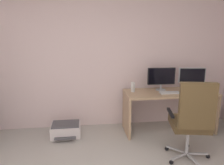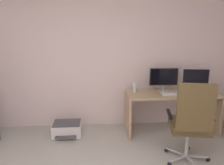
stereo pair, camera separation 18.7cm
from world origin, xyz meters
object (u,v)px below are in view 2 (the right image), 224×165
Objects in this scene: monitor_secondary at (196,77)px; keyboard at (172,94)px; desk at (171,103)px; monitor_main at (164,78)px; desktop_speaker at (134,87)px; office_chair at (191,121)px; printer at (67,129)px; computer_mouse at (188,93)px.

keyboard is at bearing -155.96° from monitor_secondary.
keyboard reaches higher than desk.
monitor_main is (-0.12, 0.13, 0.42)m from desk.
desktop_speaker is (-0.60, 0.17, 0.07)m from keyboard.
office_chair is at bearing -95.30° from desk.
monitor_main reaches higher than printer.
monitor_main is 0.42× the size of office_chair.
office_chair is (-0.33, -0.92, -0.11)m from computer_mouse.
printer is at bearing -176.35° from desktop_speaker.
monitor_secondary is 0.97× the size of printer.
keyboard is at bearing -15.77° from desktop_speaker.
computer_mouse is 0.98m from office_chair.
monitor_secondary is 0.58m from keyboard.
computer_mouse is at bearing -18.75° from desk.
keyboard is at bearing 86.60° from office_chair.
monitor_main is at bearing 111.52° from keyboard.
monitor_secondary is 2.42m from printer.
monitor_secondary is 0.41× the size of office_chair.
desk is 0.32m from computer_mouse.
computer_mouse is (0.24, -0.08, 0.20)m from desk.
monitor_main is 1.45× the size of keyboard.
monitor_secondary is 1.10m from desktop_speaker.
monitor_main is 1.03× the size of monitor_secondary.
desk is 1.01m from office_chair.
desktop_speaker is at bearing 3.65° from printer.
desk is 3.29× the size of monitor_secondary.
computer_mouse is at bearing 70.03° from office_chair.
keyboard is at bearing -112.95° from desk.
monitor_main is at bearing 91.50° from office_chair.
office_chair is at bearing -92.87° from keyboard.
keyboard is (-0.49, -0.22, -0.23)m from monitor_secondary.
desktop_speaker reaches higher than computer_mouse.
printer is (-2.05, 0.09, -0.63)m from computer_mouse.
printer is (-1.81, 0.00, -0.43)m from desk.
desktop_speaker is at bearing -177.50° from monitor_secondary.
desk is 1.35× the size of office_chair.
printer is (-1.77, 0.10, -0.62)m from keyboard.
monitor_main reaches higher than monitor_secondary.
monitor_main is 0.57m from monitor_secondary.
desktop_speaker is 1.36m from printer.
desk is at bearing 151.65° from computer_mouse.
desk reaches higher than printer.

